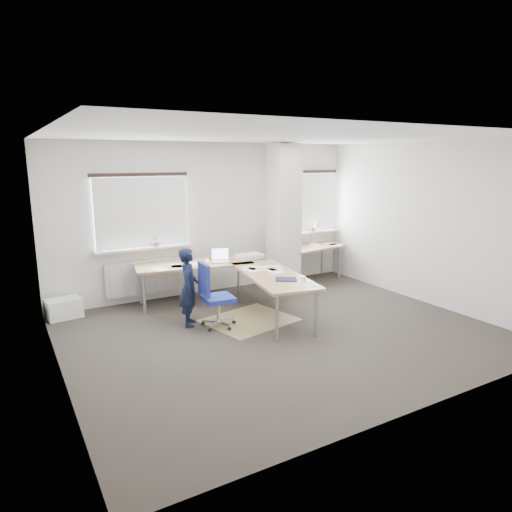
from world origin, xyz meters
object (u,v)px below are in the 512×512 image
desk_main (235,270)px  desk_side (312,248)px  person (189,287)px  task_chair (216,309)px

desk_main → desk_side: 2.46m
desk_side → person: bearing=-169.2°
desk_main → person: bearing=-153.1°
desk_side → person: 3.42m
desk_side → task_chair: desk_side is taller
desk_side → desk_main: bearing=-167.7°
task_chair → person: size_ratio=0.84×
desk_side → task_chair: (-2.89, -1.50, -0.41)m
desk_main → task_chair: (-0.61, -0.57, -0.41)m
desk_main → person: 0.97m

